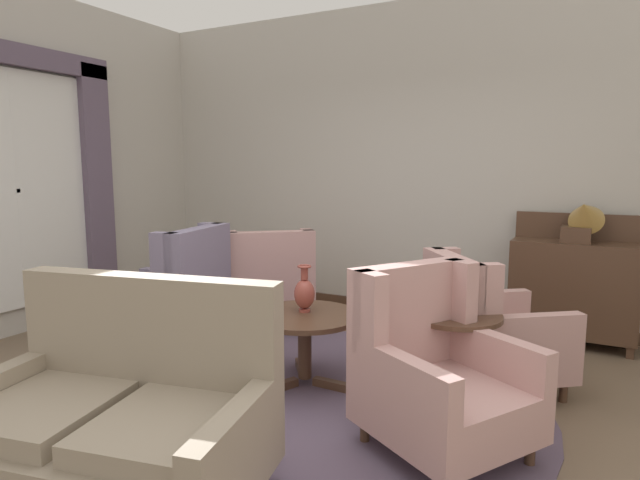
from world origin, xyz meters
The scene contains 16 objects.
ground centered at (0.00, 0.00, 0.00)m, with size 9.08×9.08×0.00m, color brown.
wall_back centered at (0.00, 2.70, 1.63)m, with size 6.64×0.08×3.25m, color #BCB7AD.
wall_left centered at (-3.24, 0.81, 1.63)m, with size 0.08×3.78×3.25m, color #BCB7AD.
baseboard_back centered at (0.00, 2.65, 0.06)m, with size 6.48×0.03×0.12m, color #4C3323.
area_rug centered at (0.00, 0.30, 0.01)m, with size 3.12×3.12×0.01m, color #5B4C60.
window_with_curtains centered at (-3.15, 0.36, 1.52)m, with size 0.12×2.04×2.49m.
coffee_table centered at (-0.20, 0.54, 0.43)m, with size 0.81×0.81×0.53m.
porcelain_vase centered at (-0.23, 0.59, 0.68)m, with size 0.15×0.15×0.35m.
settee centered at (-0.32, -1.06, 0.41)m, with size 1.57×1.12×1.04m.
armchair_far_left centered at (0.98, 1.08, 0.42)m, with size 1.14×1.12×0.98m.
armchair_back_corner centered at (-1.19, 1.55, 0.42)m, with size 1.15×1.16×1.00m.
armchair_beside_settee centered at (0.88, 0.11, 0.44)m, with size 1.10×1.09×1.03m.
armchair_foreground_right centered at (-1.45, 0.52, 0.45)m, with size 1.01×0.95×1.10m.
side_table centered at (0.87, 0.60, 0.40)m, with size 0.60×0.60×0.66m.
sideboard centered at (1.47, 2.41, 0.53)m, with size 1.04×0.38×1.17m.
gramophone centered at (1.52, 2.32, 1.15)m, with size 0.35×0.41×0.47m.
Camera 1 is at (1.65, -2.73, 1.60)m, focal length 29.98 mm.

